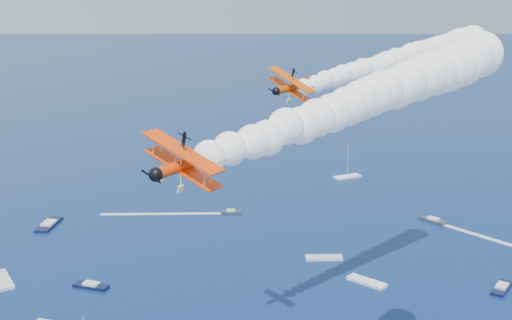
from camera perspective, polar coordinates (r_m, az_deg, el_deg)
biplane_lead at (r=114.42m, az=2.97°, el=6.00°), size 9.99×12.11×9.28m
biplane_trail at (r=57.63m, az=-5.87°, el=-0.34°), size 9.32×10.93×7.58m
smoke_trail_lead at (r=137.64m, az=11.75°, el=8.11°), size 62.31×25.59×11.31m
smoke_trail_trail at (r=80.54m, az=10.00°, el=5.39°), size 62.78×35.26×11.31m
spectator_boats at (r=182.86m, az=-18.24°, el=-9.05°), size 248.20×178.42×0.70m
boat_wakes at (r=160.78m, az=0.05°, el=-11.74°), size 180.41×159.65×0.04m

